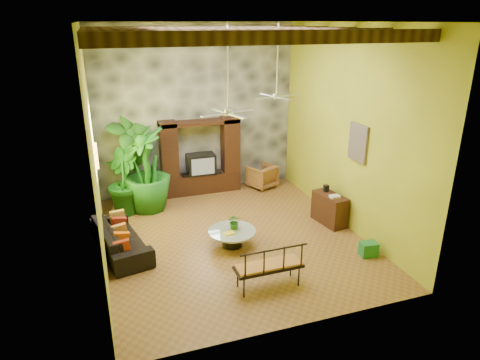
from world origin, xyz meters
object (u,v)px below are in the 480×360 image
object	(u,v)px
iron_bench	(270,265)
side_console	(330,209)
entertainment_center	(201,162)
green_bin	(369,249)
sofa	(120,238)
ceiling_fan_back	(277,88)
tall_plant_c	(146,170)
coffee_table	(232,236)
tall_plant_b	(122,181)
ceiling_fan_front	(228,103)
tall_plant_a	(133,157)
wicker_armchair	(262,176)

from	to	relation	value
iron_bench	side_console	distance (m)	3.44
entertainment_center	green_bin	bearing A→B (deg)	-62.03
sofa	green_bin	bearing A→B (deg)	-122.49
ceiling_fan_back	green_bin	world-z (taller)	ceiling_fan_back
tall_plant_c	coffee_table	world-z (taller)	tall_plant_c
tall_plant_c	side_console	xyz separation A→B (m)	(4.38, -2.42, -0.78)
tall_plant_b	side_console	world-z (taller)	tall_plant_b
ceiling_fan_front	tall_plant_c	size ratio (longest dim) A/B	0.79
entertainment_center	iron_bench	world-z (taller)	entertainment_center
coffee_table	tall_plant_a	bearing A→B (deg)	117.54
green_bin	tall_plant_b	bearing A→B (deg)	140.14
tall_plant_a	wicker_armchair	bearing A→B (deg)	-3.30
tall_plant_b	green_bin	world-z (taller)	tall_plant_b
tall_plant_b	green_bin	bearing A→B (deg)	-39.86
ceiling_fan_front	ceiling_fan_back	bearing A→B (deg)	41.63
ceiling_fan_back	coffee_table	world-z (taller)	ceiling_fan_back
wicker_armchair	tall_plant_b	xyz separation A→B (m)	(-4.32, -0.57, 0.57)
side_console	green_bin	world-z (taller)	side_console
ceiling_fan_front	coffee_table	bearing A→B (deg)	-15.06
wicker_armchair	entertainment_center	bearing A→B (deg)	-30.71
entertainment_center	sofa	distance (m)	4.03
tall_plant_a	iron_bench	size ratio (longest dim) A/B	1.91
tall_plant_c	ceiling_fan_back	bearing A→B (deg)	-19.02
ceiling_fan_front	tall_plant_b	bearing A→B (deg)	128.48
ceiling_fan_back	ceiling_fan_front	bearing A→B (deg)	-138.37
coffee_table	green_bin	bearing A→B (deg)	-27.25
tall_plant_a	iron_bench	xyz separation A→B (m)	(2.04, -5.46, -0.77)
ceiling_fan_front	green_bin	xyz separation A→B (m)	(2.85, -1.45, -3.24)
tall_plant_a	sofa	bearing A→B (deg)	-102.34
green_bin	coffee_table	bearing A→B (deg)	152.75
ceiling_fan_back	side_console	world-z (taller)	ceiling_fan_back
ceiling_fan_front	iron_bench	xyz separation A→B (m)	(0.24, -1.91, -2.86)
side_console	entertainment_center	bearing A→B (deg)	120.83
entertainment_center	coffee_table	bearing A→B (deg)	-92.24
coffee_table	green_bin	world-z (taller)	coffee_table
side_console	sofa	bearing A→B (deg)	168.61
sofa	tall_plant_c	world-z (taller)	tall_plant_c
tall_plant_b	tall_plant_c	distance (m)	0.71
ceiling_fan_front	iron_bench	size ratio (longest dim) A/B	1.35
ceiling_fan_back	sofa	world-z (taller)	ceiling_fan_back
tall_plant_a	tall_plant_b	world-z (taller)	tall_plant_a
side_console	green_bin	size ratio (longest dim) A/B	2.67
entertainment_center	tall_plant_b	distance (m)	2.52
tall_plant_a	side_console	xyz separation A→B (m)	(4.65, -3.23, -0.92)
tall_plant_b	wicker_armchair	bearing A→B (deg)	7.48
wicker_armchair	green_bin	bearing A→B (deg)	74.15
ceiling_fan_front	coffee_table	distance (m)	3.15
coffee_table	sofa	bearing A→B (deg)	166.78
sofa	ceiling_fan_back	bearing A→B (deg)	-87.99
tall_plant_b	iron_bench	distance (m)	5.27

